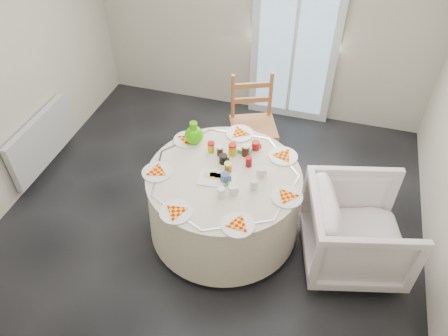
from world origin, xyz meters
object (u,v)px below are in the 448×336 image
(wooden_chair, at_px, (253,130))
(green_pitcher, at_px, (194,130))
(radiator, at_px, (41,141))
(table, at_px, (224,202))
(armchair, at_px, (357,230))

(wooden_chair, height_order, green_pitcher, wooden_chair)
(radiator, xyz_separation_m, table, (2.10, -0.30, -0.01))
(radiator, xyz_separation_m, green_pitcher, (1.71, 0.04, 0.49))
(radiator, xyz_separation_m, wooden_chair, (2.13, 0.71, 0.09))
(wooden_chair, distance_m, armchair, 1.54)
(radiator, relative_size, armchair, 1.17)
(table, distance_m, wooden_chair, 1.01)
(table, distance_m, green_pitcher, 0.71)
(radiator, bearing_deg, armchair, -5.27)
(radiator, relative_size, table, 0.73)
(radiator, distance_m, armchair, 3.29)
(armchair, bearing_deg, radiator, 70.67)
(wooden_chair, relative_size, green_pitcher, 4.66)
(radiator, distance_m, table, 2.12)
(table, relative_size, armchair, 1.60)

